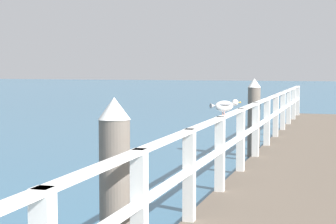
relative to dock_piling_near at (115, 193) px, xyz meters
name	(u,v)px	position (x,y,z in m)	size (l,w,h in m)	color
pier_deck	(333,170)	(1.78, 5.96, -0.71)	(2.96, 20.69, 0.36)	brown
pier_railing	(256,123)	(0.38, 5.96, 0.09)	(0.12, 19.21, 1.00)	silver
dock_piling_near	(115,193)	(0.00, 0.00, 0.00)	(0.29, 0.29, 1.76)	#6B6056
dock_piling_far	(254,117)	(0.00, 8.25, 0.00)	(0.29, 0.29, 1.76)	#6B6056
seagull_foreground	(225,105)	(0.39, 3.04, 0.61)	(0.39, 0.35, 0.21)	white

